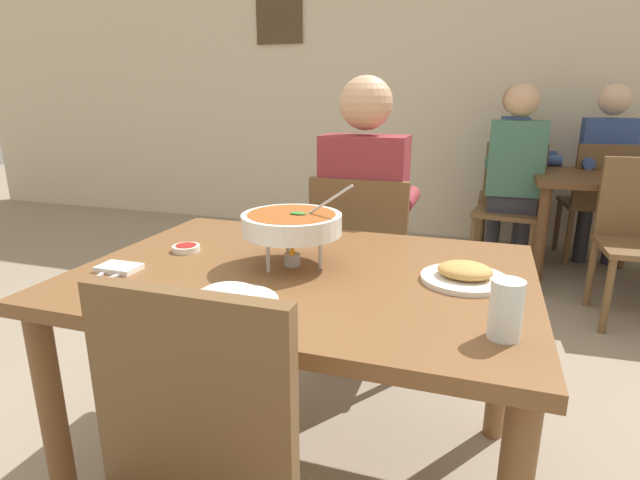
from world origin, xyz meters
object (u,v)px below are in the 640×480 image
Objects in this scene: rice_plate at (230,299)px; sauce_dish at (186,248)px; dining_table_main at (305,300)px; curry_bowl at (292,224)px; chair_bg_right at (521,190)px; drink_glass at (506,312)px; chair_bg_left at (510,200)px; dining_table_far at (614,196)px; patron_bg_right at (516,160)px; patron_bg_middle at (606,163)px; patron_bg_left at (515,168)px; chair_bg_middle at (599,197)px; chair_diner_main at (363,262)px; appetizer_plate at (465,275)px; diner_main at (366,209)px.

rice_plate is 0.51m from sauce_dish.
dining_table_main is 5.48× the size of rice_plate.
dining_table_main is at bearing -27.73° from curry_bowl.
dining_table_main is 3.01m from chair_bg_right.
chair_bg_left is at bearing 87.40° from drink_glass.
chair_bg_left is at bearing 74.59° from dining_table_main.
chair_bg_right is (-0.52, 0.58, -0.09)m from dining_table_far.
chair_bg_left is 0.48m from patron_bg_right.
chair_bg_right reaches higher than dining_table_far.
drink_glass is 0.10× the size of patron_bg_middle.
chair_bg_middle is at bearing 33.38° from patron_bg_left.
curry_bowl reaches higher than drink_glass.
chair_diner_main is (-0.00, 0.76, -0.12)m from dining_table_main.
chair_bg_middle is at bearing 72.87° from appetizer_plate.
patron_bg_left reaches higher than dining_table_main.
chair_diner_main is at bearing 58.67° from sauce_dish.
curry_bowl is 0.52m from appetizer_plate.
chair_diner_main is 1.10m from rice_plate.
patron_bg_right is (0.16, 3.16, -0.04)m from drink_glass.
curry_bowl is at bearing 84.57° from rice_plate.
drink_glass is 3.24m from patron_bg_middle.
patron_bg_left is (0.68, 1.58, 0.00)m from diner_main.
chair_bg_left is (0.68, 1.70, 0.00)m from chair_diner_main.
dining_table_far is (1.73, 2.27, -0.14)m from sauce_dish.
dining_table_main is at bearing -174.52° from appetizer_plate.
appetizer_plate is at bearing 5.48° from dining_table_main.
chair_bg_left is at bearing 84.79° from appetizer_plate.
curry_bowl is 3.09m from chair_bg_middle.
chair_diner_main is 3.75× the size of appetizer_plate.
curry_bowl is at bearing -104.91° from patron_bg_right.
patron_bg_left is (-0.62, -0.41, 0.24)m from chair_bg_middle.
chair_bg_left reaches higher than dining_table_main.
diner_main reaches higher than rice_plate.
diner_main is 2.21m from patron_bg_right.
dining_table_far is (1.30, 1.53, -0.14)m from diner_main.
appetizer_plate is 2.67× the size of sauce_dish.
diner_main is 1.46× the size of chair_bg_middle.
chair_diner_main and chair_bg_right have the same top height.
sauce_dish is (-0.35, 0.36, -0.01)m from rice_plate.
dining_table_far is (1.34, 2.30, -0.26)m from curry_bowl.
chair_bg_middle is 0.69× the size of patron_bg_right.
patron_bg_left is at bearing 74.21° from rice_plate.
dining_table_main is 1.46× the size of chair_diner_main.
dining_table_main is at bearing -103.90° from patron_bg_right.
rice_plate is at bearing -117.56° from dining_table_far.
sauce_dish is 0.10× the size of chair_bg_middle.
patron_bg_middle is (0.78, 3.14, -0.04)m from drink_glass.
sauce_dish is 0.07× the size of patron_bg_right.
dining_table_main is 14.62× the size of sauce_dish.
chair_diner_main reaches higher than dining_table_far.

